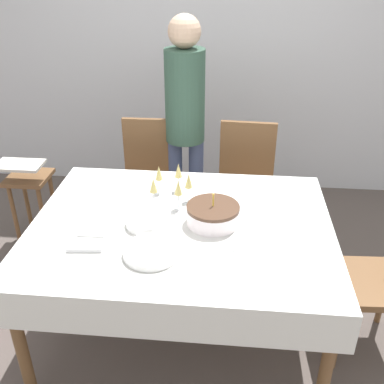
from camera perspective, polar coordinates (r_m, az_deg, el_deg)
The scene contains 14 objects.
ground_plane at distance 2.86m, azimuth -1.17°, elevation -17.09°, with size 12.00×12.00×0.00m, color #564C47.
wall_back at distance 4.03m, azimuth 1.99°, elevation 18.69°, with size 8.00×0.05×2.70m.
dining_table at distance 2.43m, azimuth -1.32°, elevation -6.00°, with size 1.58×1.22×0.77m.
dining_chair_far_left at distance 3.33m, azimuth -5.44°, elevation 1.56°, with size 0.42×0.42×0.97m.
dining_chair_far_right at distance 3.28m, azimuth 6.74°, elevation 1.02°, with size 0.44×0.44×0.97m.
birthday_cake at distance 2.35m, azimuth 2.67°, elevation -2.87°, with size 0.28×0.28×0.18m.
champagne_tray at distance 2.54m, azimuth -2.53°, elevation 0.45°, with size 0.32×0.32×0.18m.
plate_stack_main at distance 2.14m, azimuth -5.18°, elevation -7.56°, with size 0.27×0.27×0.03m.
plate_stack_dessert at distance 2.36m, azimuth -5.70°, elevation -3.74°, with size 0.22×0.22×0.04m.
cake_knife at distance 2.18m, azimuth 4.92°, elevation -7.33°, with size 0.30×0.08×0.00m.
fork_pile at distance 2.23m, azimuth -13.44°, elevation -6.87°, with size 0.17×0.08×0.02m.
napkin_pile at distance 2.37m, azimuth -12.10°, elevation -4.51°, with size 0.15×0.15×0.01m.
person_standing at distance 3.22m, azimuth -0.89°, elevation 10.00°, with size 0.28×0.28×1.68m.
high_chair at distance 3.55m, azimuth -20.00°, elevation 0.61°, with size 0.33×0.35×0.71m.
Camera 1 is at (0.24, -1.98, 2.05)m, focal length 42.00 mm.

